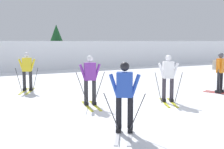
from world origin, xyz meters
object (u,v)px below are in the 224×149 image
(skier_blue, at_px, (125,93))
(skier_yellow, at_px, (27,70))
(skier_white, at_px, (168,77))
(skier_purple, at_px, (90,78))
(skier_orange, at_px, (220,71))
(conifer_far_left, at_px, (57,43))

(skier_blue, height_order, skier_yellow, same)
(skier_white, relative_size, skier_blue, 1.00)
(skier_purple, xyz_separation_m, skier_yellow, (-1.24, 3.95, -0.04))
(skier_blue, bearing_deg, skier_orange, 22.71)
(skier_purple, relative_size, skier_yellow, 1.00)
(skier_blue, relative_size, conifer_far_left, 0.49)
(skier_blue, bearing_deg, skier_purple, 80.78)
(skier_blue, bearing_deg, conifer_far_left, 77.34)
(skier_white, distance_m, conifer_far_left, 14.49)
(skier_blue, bearing_deg, skier_yellow, 95.86)
(skier_purple, distance_m, skier_yellow, 4.14)
(skier_orange, xyz_separation_m, conifer_far_left, (-2.58, 14.01, 1.09))
(skier_purple, bearing_deg, skier_orange, -4.76)
(skier_orange, distance_m, skier_yellow, 8.33)
(skier_orange, xyz_separation_m, skier_white, (-3.14, -0.42, -0.04))
(skier_blue, distance_m, conifer_far_left, 17.11)
(skier_white, bearing_deg, skier_blue, -145.00)
(skier_orange, bearing_deg, conifer_far_left, 100.43)
(skier_blue, relative_size, skier_yellow, 1.00)
(skier_purple, xyz_separation_m, skier_orange, (5.81, -0.48, -0.00))
(skier_purple, height_order, skier_white, same)
(skier_blue, distance_m, skier_yellow, 7.12)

